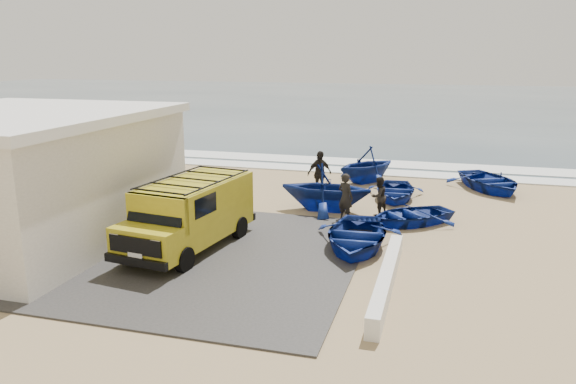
# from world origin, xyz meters

# --- Properties ---
(ground) EXTENTS (160.00, 160.00, 0.00)m
(ground) POSITION_xyz_m (0.00, 0.00, 0.00)
(ground) COLOR tan
(slab) EXTENTS (12.00, 10.00, 0.05)m
(slab) POSITION_xyz_m (-2.00, -2.00, 0.03)
(slab) COLOR #393734
(slab) RESTS_ON ground
(ocean) EXTENTS (180.00, 88.00, 0.01)m
(ocean) POSITION_xyz_m (0.00, 56.00, 0.00)
(ocean) COLOR #385166
(ocean) RESTS_ON ground
(surf_line) EXTENTS (180.00, 1.60, 0.06)m
(surf_line) POSITION_xyz_m (0.00, 12.00, 0.03)
(surf_line) COLOR white
(surf_line) RESTS_ON ground
(surf_wash) EXTENTS (180.00, 2.20, 0.04)m
(surf_wash) POSITION_xyz_m (0.00, 14.50, 0.02)
(surf_wash) COLOR white
(surf_wash) RESTS_ON ground
(building) EXTENTS (8.40, 9.40, 4.30)m
(building) POSITION_xyz_m (-7.50, -2.00, 2.16)
(building) COLOR silver
(building) RESTS_ON ground
(parapet) EXTENTS (0.35, 6.00, 0.55)m
(parapet) POSITION_xyz_m (5.00, -3.00, 0.28)
(parapet) COLOR silver
(parapet) RESTS_ON ground
(van) EXTENTS (2.76, 5.52, 2.27)m
(van) POSITION_xyz_m (-1.43, -1.46, 1.22)
(van) COLOR gold
(van) RESTS_ON ground
(boat_near_left) EXTENTS (3.12, 4.21, 0.84)m
(boat_near_left) POSITION_xyz_m (3.69, -0.02, 0.42)
(boat_near_left) COLOR navy
(boat_near_left) RESTS_ON ground
(boat_near_right) EXTENTS (4.11, 3.95, 0.69)m
(boat_near_right) POSITION_xyz_m (5.19, 3.14, 0.35)
(boat_near_right) COLOR navy
(boat_near_right) RESTS_ON ground
(boat_mid_left) EXTENTS (3.61, 3.12, 1.89)m
(boat_mid_left) POSITION_xyz_m (1.82, 4.10, 0.95)
(boat_mid_left) COLOR navy
(boat_mid_left) RESTS_ON ground
(boat_mid_right) EXTENTS (2.70, 3.63, 0.72)m
(boat_mid_right) POSITION_xyz_m (4.32, 6.68, 0.36)
(boat_mid_right) COLOR navy
(boat_mid_right) RESTS_ON ground
(boat_far_left) EXTENTS (4.36, 4.44, 1.77)m
(boat_far_left) POSITION_xyz_m (2.67, 9.57, 0.89)
(boat_far_left) COLOR navy
(boat_far_left) RESTS_ON ground
(boat_far_right) EXTENTS (4.49, 5.03, 0.86)m
(boat_far_right) POSITION_xyz_m (8.36, 9.50, 0.43)
(boat_far_right) COLOR navy
(boat_far_right) RESTS_ON ground
(fisherman_front) EXTENTS (0.79, 0.71, 1.81)m
(fisherman_front) POSITION_xyz_m (2.81, 2.96, 0.90)
(fisherman_front) COLOR black
(fisherman_front) RESTS_ON ground
(fisherman_middle) EXTENTS (0.90, 0.94, 1.52)m
(fisherman_middle) POSITION_xyz_m (3.93, 4.01, 0.76)
(fisherman_middle) COLOR black
(fisherman_middle) RESTS_ON ground
(fisherman_back) EXTENTS (1.20, 1.16, 2.02)m
(fisherman_back) POSITION_xyz_m (1.05, 6.33, 1.01)
(fisherman_back) COLOR black
(fisherman_back) RESTS_ON ground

